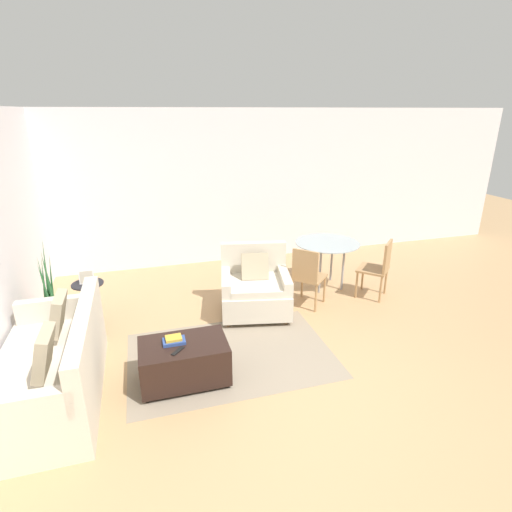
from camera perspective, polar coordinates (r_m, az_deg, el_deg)
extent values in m
plane|color=tan|center=(4.42, 6.66, -17.76)|extent=(20.00, 20.00, 0.00)
cube|color=white|center=(7.35, -4.82, 9.62)|extent=(12.00, 0.06, 2.75)
cube|color=gray|center=(4.83, -3.60, -13.92)|extent=(2.33, 1.60, 0.00)
cube|color=brown|center=(4.36, -1.74, -18.14)|extent=(2.29, 0.06, 0.00)
cube|color=brown|center=(4.51, -2.41, -16.63)|extent=(2.29, 0.06, 0.00)
cube|color=brown|center=(4.67, -3.03, -15.21)|extent=(2.29, 0.06, 0.00)
cube|color=brown|center=(4.83, -3.60, -13.89)|extent=(2.29, 0.06, 0.00)
cube|color=brown|center=(4.99, -4.12, -12.66)|extent=(2.29, 0.06, 0.00)
cube|color=brown|center=(5.16, -4.61, -11.50)|extent=(2.29, 0.06, 0.00)
cube|color=brown|center=(5.32, -5.07, -10.41)|extent=(2.29, 0.06, 0.00)
cube|color=beige|center=(4.56, -27.46, -15.41)|extent=(0.93, 1.84, 0.44)
cube|color=beige|center=(4.26, -23.14, -10.19)|extent=(0.14, 1.84, 0.46)
cube|color=beige|center=(5.13, -26.48, -6.73)|extent=(0.86, 0.12, 0.26)
cube|color=beige|center=(3.69, -30.70, -18.45)|extent=(0.86, 0.12, 0.26)
cube|color=tan|center=(4.65, -26.46, -7.38)|extent=(0.19, 0.40, 0.41)
cube|color=tan|center=(4.02, -28.06, -12.07)|extent=(0.19, 0.40, 0.41)
cube|color=beige|center=(5.61, -0.08, -6.05)|extent=(1.08, 1.02, 0.34)
cube|color=beige|center=(5.48, -0.05, -4.15)|extent=(0.82, 0.85, 0.10)
cube|color=beige|center=(5.77, -0.36, -0.57)|extent=(0.93, 0.31, 0.53)
cube|color=beige|center=(5.48, -4.30, -3.65)|extent=(0.28, 0.79, 0.20)
cube|color=beige|center=(5.54, 4.10, -3.38)|extent=(0.28, 0.79, 0.20)
cylinder|color=brown|center=(5.38, -3.91, -9.69)|extent=(0.05, 0.05, 0.06)
cylinder|color=brown|center=(5.44, 4.31, -9.36)|extent=(0.05, 0.05, 0.06)
cylinder|color=brown|center=(5.99, -4.03, -6.44)|extent=(0.05, 0.05, 0.06)
cylinder|color=brown|center=(6.04, 3.32, -6.18)|extent=(0.05, 0.05, 0.06)
cube|color=tan|center=(5.53, -0.16, -1.50)|extent=(0.41, 0.28, 0.38)
cube|color=black|center=(4.36, -10.22, -14.50)|extent=(0.90, 0.56, 0.41)
cylinder|color=black|center=(4.31, -15.24, -19.24)|extent=(0.04, 0.04, 0.04)
cylinder|color=black|center=(4.36, -4.16, -17.94)|extent=(0.04, 0.04, 0.04)
cylinder|color=black|center=(4.67, -15.44, -15.73)|extent=(0.04, 0.04, 0.04)
cylinder|color=black|center=(4.72, -5.41, -14.60)|extent=(0.04, 0.04, 0.04)
cube|color=#2D478C|center=(4.27, -11.62, -11.85)|extent=(0.23, 0.15, 0.03)
cube|color=gold|center=(4.27, -11.70, -11.41)|extent=(0.17, 0.13, 0.03)
cube|color=black|center=(4.14, -11.12, -13.17)|extent=(0.14, 0.15, 0.01)
cylinder|color=#333338|center=(5.80, -26.81, -8.48)|extent=(0.33, 0.33, 0.28)
cylinder|color=black|center=(5.74, -27.01, -7.34)|extent=(0.30, 0.30, 0.02)
cone|color=#286033|center=(5.58, -27.34, -3.79)|extent=(0.06, 0.15, 0.75)
cone|color=#286033|center=(5.62, -27.16, -3.48)|extent=(0.12, 0.11, 0.78)
cone|color=#286033|center=(5.62, -27.75, -2.51)|extent=(0.10, 0.05, 0.97)
cone|color=#286033|center=(5.62, -28.01, -3.83)|extent=(0.08, 0.14, 0.74)
cone|color=#286033|center=(5.58, -27.99, -3.84)|extent=(0.10, 0.13, 0.77)
cone|color=#286033|center=(5.52, -27.86, -4.34)|extent=(0.11, 0.05, 0.72)
cone|color=#286033|center=(5.51, -27.52, -3.47)|extent=(0.07, 0.06, 0.87)
cylinder|color=black|center=(5.60, -22.94, -3.69)|extent=(0.40, 0.40, 0.02)
cylinder|color=black|center=(5.72, -22.54, -6.37)|extent=(0.04, 0.04, 0.57)
cylinder|color=black|center=(5.85, -22.16, -8.94)|extent=(0.22, 0.22, 0.02)
cube|color=silver|center=(5.57, -23.07, -2.77)|extent=(0.18, 0.05, 0.18)
cube|color=#B2A893|center=(5.56, -23.08, -2.80)|extent=(0.15, 0.03, 0.15)
cube|color=silver|center=(5.61, -22.99, -3.10)|extent=(0.02, 0.04, 0.09)
cylinder|color=#99A8AD|center=(6.37, 10.18, 1.86)|extent=(1.01, 1.01, 0.01)
cylinder|color=#99999E|center=(6.25, 9.14, -2.09)|extent=(0.04, 0.04, 0.74)
cylinder|color=#99999E|center=(6.42, 12.32, -1.70)|extent=(0.04, 0.04, 0.74)
cylinder|color=#99999E|center=(6.58, 7.70, -0.86)|extent=(0.04, 0.04, 0.74)
cylinder|color=#99999E|center=(6.74, 10.76, -0.51)|extent=(0.04, 0.04, 0.74)
cube|color=tan|center=(5.83, 7.63, -2.98)|extent=(0.59, 0.59, 0.03)
cube|color=tan|center=(5.57, 7.03, -1.39)|extent=(0.29, 0.29, 0.45)
cylinder|color=tan|center=(6.02, 9.76, -4.67)|extent=(0.03, 0.03, 0.42)
cylinder|color=tan|center=(6.13, 6.58, -4.03)|extent=(0.03, 0.03, 0.42)
cylinder|color=tan|center=(5.71, 8.55, -6.01)|extent=(0.03, 0.03, 0.42)
cylinder|color=tan|center=(5.83, 5.22, -5.31)|extent=(0.03, 0.03, 0.42)
cube|color=tan|center=(6.30, 16.34, -1.84)|extent=(0.59, 0.59, 0.03)
cube|color=tan|center=(6.19, 18.26, -0.08)|extent=(0.29, 0.29, 0.45)
cylinder|color=tan|center=(6.58, 14.99, -2.87)|extent=(0.03, 0.03, 0.42)
cylinder|color=tan|center=(6.26, 14.16, -4.02)|extent=(0.03, 0.03, 0.42)
cylinder|color=tan|center=(6.52, 18.05, -3.42)|extent=(0.03, 0.03, 0.42)
cylinder|color=tan|center=(6.19, 17.38, -4.61)|extent=(0.03, 0.03, 0.42)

